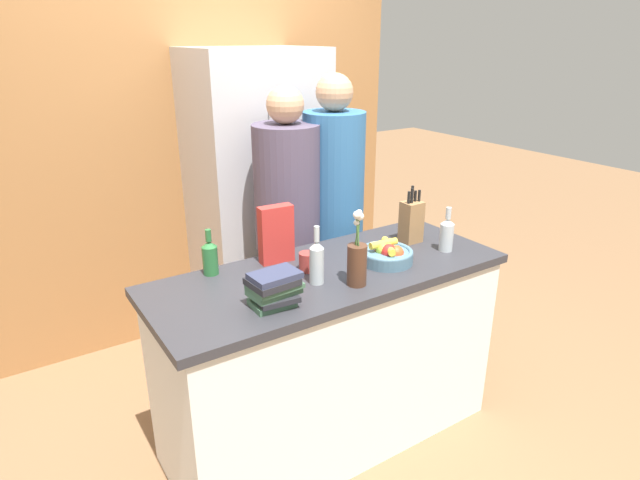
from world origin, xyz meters
name	(u,v)px	position (x,y,z in m)	size (l,w,h in m)	color
ground_plane	(329,432)	(0.00, 0.00, 0.00)	(14.00, 14.00, 0.00)	brown
kitchen_island	(329,356)	(0.00, 0.00, 0.46)	(1.66, 0.65, 0.92)	silver
back_wall_wood	(199,136)	(0.00, 1.51, 1.30)	(2.86, 0.12, 2.60)	#9E6B3D
refrigerator	(258,200)	(0.22, 1.15, 0.93)	(0.78, 0.63, 1.85)	#B7B7BC
fruit_bowl	(387,254)	(0.27, -0.07, 0.96)	(0.25, 0.25, 0.10)	slate
knife_block	(411,221)	(0.55, 0.07, 1.03)	(0.10, 0.09, 0.30)	olive
flower_vase	(357,260)	(0.01, -0.18, 1.03)	(0.08, 0.08, 0.34)	#4C2D1E
cereal_box	(276,234)	(-0.15, 0.22, 1.05)	(0.16, 0.07, 0.27)	red
coffee_mug	(308,261)	(-0.08, 0.05, 0.96)	(0.09, 0.10, 0.09)	#99332D
book_stack	(274,289)	(-0.37, -0.16, 0.99)	(0.21, 0.16, 0.14)	#3D6047
bottle_oil	(447,234)	(0.61, -0.12, 1.01)	(0.07, 0.07, 0.22)	#B2BCC1
bottle_vinegar	(210,257)	(-0.47, 0.26, 1.00)	(0.07, 0.07, 0.21)	#286633
bottle_wine	(317,261)	(-0.12, -0.08, 1.02)	(0.06, 0.06, 0.26)	#B2BCC1
person_at_sink	(288,224)	(0.13, 0.60, 0.94)	(0.36, 0.36, 1.68)	#383842
person_in_blue	(333,210)	(0.41, 0.57, 0.98)	(0.35, 0.35, 1.73)	#383842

